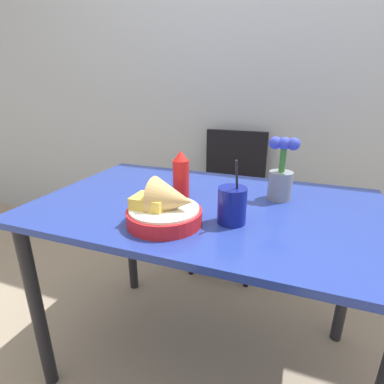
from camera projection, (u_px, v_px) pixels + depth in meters
ground_plane at (205, 357)px, 1.36m from camera, size 12.00×12.00×0.00m
wall_window at (261, 62)px, 1.84m from camera, size 7.00×0.06×2.60m
dining_table at (207, 228)px, 1.14m from camera, size 1.25×0.78×0.76m
chair_far_window at (231, 188)px, 1.97m from camera, size 0.40×0.40×0.89m
food_basket at (167, 208)px, 0.92m from camera, size 0.24×0.24×0.15m
ketchup_bottle at (181, 175)px, 1.13m from camera, size 0.06×0.06×0.18m
drink_cup at (232, 207)px, 0.93m from camera, size 0.09×0.09×0.21m
flower_vase at (281, 175)px, 1.11m from camera, size 0.11×0.09×0.24m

